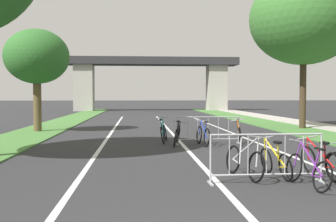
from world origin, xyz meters
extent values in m
cube|color=#477A38|center=(-6.74, 22.53, 0.03)|extent=(2.60, 55.06, 0.05)
cube|color=#477A38|center=(6.74, 22.53, 0.03)|extent=(2.60, 55.06, 0.05)
cube|color=#ADA89E|center=(9.14, 22.53, 0.04)|extent=(2.20, 55.06, 0.08)
cube|color=silver|center=(0.00, 15.93, 0.00)|extent=(0.14, 31.86, 0.01)
cube|color=silver|center=(2.99, 15.93, 0.00)|extent=(0.14, 31.86, 0.01)
cube|color=silver|center=(-2.99, 15.93, 0.00)|extent=(0.14, 31.86, 0.01)
cube|color=#2D2D30|center=(0.00, 45.51, 6.00)|extent=(21.04, 3.31, 0.90)
cube|color=#ADA89E|center=(-8.07, 45.51, 2.78)|extent=(2.26, 2.40, 5.55)
cube|color=#ADA89E|center=(8.07, 45.51, 2.78)|extent=(2.26, 2.40, 5.55)
cylinder|color=brown|center=(-6.75, 17.21, 1.30)|extent=(0.40, 0.40, 2.61)
ellipsoid|color=#2D6628|center=(-6.75, 17.21, 3.83)|extent=(3.25, 3.25, 2.76)
cylinder|color=#3D2D1E|center=(7.42, 17.94, 1.92)|extent=(0.36, 0.36, 3.84)
ellipsoid|color=#38702D|center=(7.42, 17.94, 6.05)|extent=(5.90, 5.90, 5.02)
cylinder|color=#ADADB2|center=(-0.18, 4.59, 0.53)|extent=(0.04, 0.04, 1.05)
cube|color=#ADADB2|center=(-0.18, 4.59, 0.01)|extent=(0.07, 0.44, 0.03)
cylinder|color=#ADADB2|center=(2.23, 4.63, 0.53)|extent=(0.04, 0.04, 1.05)
cube|color=#ADADB2|center=(2.23, 4.63, 0.01)|extent=(0.07, 0.44, 0.03)
cylinder|color=#ADADB2|center=(1.03, 4.61, 1.03)|extent=(2.41, 0.07, 0.04)
cylinder|color=#ADADB2|center=(1.03, 4.61, 0.18)|extent=(2.41, 0.07, 0.04)
cylinder|color=#ADADB2|center=(0.22, 4.60, 0.61)|extent=(0.02, 0.02, 0.87)
cylinder|color=#ADADB2|center=(0.63, 4.60, 0.61)|extent=(0.02, 0.02, 0.87)
cylinder|color=#ADADB2|center=(1.03, 4.61, 0.61)|extent=(0.02, 0.02, 0.87)
cylinder|color=#ADADB2|center=(1.43, 4.61, 0.61)|extent=(0.02, 0.02, 0.87)
cylinder|color=#ADADB2|center=(1.83, 4.62, 0.61)|extent=(0.02, 0.02, 0.87)
cylinder|color=#ADADB2|center=(-0.20, 11.46, 0.53)|extent=(0.04, 0.04, 1.05)
cube|color=#ADADB2|center=(-0.20, 11.46, 0.01)|extent=(0.09, 0.44, 0.03)
cylinder|color=#ADADB2|center=(2.21, 11.60, 0.53)|extent=(0.04, 0.04, 1.05)
cube|color=#ADADB2|center=(2.21, 11.60, 0.01)|extent=(0.09, 0.44, 0.03)
cylinder|color=#ADADB2|center=(1.00, 11.53, 1.03)|extent=(2.40, 0.18, 0.04)
cylinder|color=#ADADB2|center=(1.00, 11.53, 0.18)|extent=(2.40, 0.18, 0.04)
cylinder|color=#ADADB2|center=(0.20, 11.48, 0.61)|extent=(0.02, 0.02, 0.87)
cylinder|color=#ADADB2|center=(0.60, 11.50, 0.61)|extent=(0.02, 0.02, 0.87)
cylinder|color=#ADADB2|center=(1.00, 11.53, 0.61)|extent=(0.02, 0.02, 0.87)
cylinder|color=#ADADB2|center=(1.41, 11.55, 0.61)|extent=(0.02, 0.02, 0.87)
cylinder|color=#ADADB2|center=(1.81, 11.58, 0.61)|extent=(0.02, 0.02, 0.87)
torus|color=black|center=(-0.74, 11.58, 0.34)|extent=(0.27, 0.70, 0.68)
torus|color=black|center=(-0.57, 12.65, 0.34)|extent=(0.27, 0.70, 0.68)
cylinder|color=#197A7F|center=(-0.72, 12.10, 0.65)|extent=(0.10, 1.06, 0.65)
cylinder|color=#197A7F|center=(-0.74, 11.89, 0.60)|extent=(0.17, 0.11, 0.63)
cylinder|color=#197A7F|center=(-0.71, 11.75, 0.32)|extent=(0.09, 0.35, 0.08)
cylinder|color=#197A7F|center=(-0.63, 12.63, 0.65)|extent=(0.15, 0.07, 0.62)
cube|color=black|center=(-0.80, 11.86, 0.92)|extent=(0.14, 0.25, 0.07)
cylinder|color=#99999E|center=(-0.69, 12.62, 0.96)|extent=(0.45, 0.10, 0.11)
torus|color=black|center=(0.57, 5.69, 0.34)|extent=(0.29, 0.69, 0.67)
torus|color=black|center=(0.81, 4.64, 0.34)|extent=(0.29, 0.69, 0.67)
cylinder|color=#B7B7BC|center=(0.73, 5.20, 0.65)|extent=(0.36, 1.02, 0.66)
cylinder|color=#B7B7BC|center=(0.67, 5.40, 0.61)|extent=(0.12, 0.14, 0.66)
cylinder|color=#B7B7BC|center=(0.60, 5.52, 0.31)|extent=(0.10, 0.35, 0.08)
cylinder|color=#B7B7BC|center=(0.85, 4.68, 0.65)|extent=(0.12, 0.11, 0.63)
cube|color=black|center=(0.71, 5.45, 0.94)|extent=(0.16, 0.26, 0.06)
cylinder|color=#99999E|center=(0.88, 4.71, 0.96)|extent=(0.54, 0.15, 0.10)
torus|color=black|center=(1.80, 3.66, 0.31)|extent=(0.25, 0.63, 0.61)
torus|color=black|center=(1.65, 4.69, 0.31)|extent=(0.25, 0.63, 0.61)
cylinder|color=#662884|center=(1.79, 4.16, 0.59)|extent=(0.06, 1.02, 0.59)
cylinder|color=#662884|center=(1.81, 3.96, 0.53)|extent=(0.17, 0.10, 0.55)
cylinder|color=#662884|center=(1.77, 3.82, 0.29)|extent=(0.09, 0.34, 0.07)
cylinder|color=#662884|center=(1.72, 4.68, 0.59)|extent=(0.17, 0.07, 0.56)
cube|color=black|center=(1.87, 3.93, 0.80)|extent=(0.14, 0.25, 0.07)
cylinder|color=#99999E|center=(1.78, 4.66, 0.86)|extent=(0.52, 0.10, 0.14)
torus|color=black|center=(2.43, 4.44, 0.33)|extent=(0.20, 0.68, 0.67)
torus|color=black|center=(2.33, 5.48, 0.33)|extent=(0.20, 0.68, 0.67)
cylinder|color=red|center=(2.34, 4.93, 0.60)|extent=(0.21, 1.01, 0.57)
cylinder|color=red|center=(2.37, 4.74, 0.56)|extent=(0.12, 0.13, 0.55)
cylinder|color=red|center=(2.41, 4.61, 0.31)|extent=(0.05, 0.34, 0.08)
cylinder|color=red|center=(2.29, 5.45, 0.60)|extent=(0.12, 0.10, 0.54)
cube|color=black|center=(2.33, 4.70, 0.83)|extent=(0.13, 0.25, 0.06)
cylinder|color=#99999E|center=(2.26, 5.43, 0.87)|extent=(0.51, 0.07, 0.10)
torus|color=black|center=(0.78, 10.56, 0.34)|extent=(0.18, 0.69, 0.69)
torus|color=black|center=(0.67, 11.61, 0.34)|extent=(0.18, 0.69, 0.69)
cylinder|color=#1E389E|center=(0.75, 11.06, 0.62)|extent=(0.10, 1.03, 0.58)
cylinder|color=#1E389E|center=(0.77, 10.86, 0.59)|extent=(0.11, 0.12, 0.60)
cylinder|color=#1E389E|center=(0.76, 10.73, 0.32)|extent=(0.07, 0.34, 0.08)
cylinder|color=#1E389E|center=(0.70, 11.59, 0.62)|extent=(0.10, 0.09, 0.55)
cube|color=black|center=(0.80, 10.83, 0.89)|extent=(0.13, 0.25, 0.06)
cylinder|color=#99999E|center=(0.72, 11.56, 0.89)|extent=(0.44, 0.07, 0.07)
torus|color=black|center=(2.57, 4.65, 0.32)|extent=(0.26, 0.65, 0.64)
torus|color=black|center=(-0.35, 10.51, 0.34)|extent=(0.27, 0.69, 0.68)
torus|color=black|center=(-0.13, 11.57, 0.34)|extent=(0.27, 0.69, 0.68)
cylinder|color=black|center=(-0.21, 11.01, 0.60)|extent=(0.32, 1.03, 0.55)
cylinder|color=black|center=(-0.25, 10.81, 0.60)|extent=(0.12, 0.14, 0.64)
cylinder|color=black|center=(-0.32, 10.68, 0.31)|extent=(0.09, 0.35, 0.08)
cylinder|color=black|center=(-0.10, 11.54, 0.60)|extent=(0.11, 0.11, 0.52)
cube|color=black|center=(-0.21, 10.76, 0.92)|extent=(0.15, 0.26, 0.06)
cylinder|color=#99999E|center=(-0.07, 11.51, 0.86)|extent=(0.54, 0.14, 0.11)
torus|color=black|center=(2.23, 11.38, 0.33)|extent=(0.28, 0.68, 0.67)
torus|color=black|center=(2.46, 12.41, 0.33)|extent=(0.28, 0.68, 0.67)
cylinder|color=silver|center=(2.30, 11.88, 0.62)|extent=(0.18, 1.03, 0.62)
cylinder|color=silver|center=(2.26, 11.68, 0.61)|extent=(0.16, 0.10, 0.66)
cylinder|color=silver|center=(2.27, 11.54, 0.31)|extent=(0.11, 0.34, 0.08)
cylinder|color=silver|center=(2.42, 12.40, 0.62)|extent=(0.13, 0.07, 0.59)
cube|color=black|center=(2.20, 11.65, 0.94)|extent=(0.16, 0.26, 0.06)
cylinder|color=#99999E|center=(2.37, 12.38, 0.91)|extent=(0.48, 0.13, 0.10)
torus|color=black|center=(1.48, 4.71, 0.30)|extent=(0.20, 0.62, 0.61)
torus|color=black|center=(1.37, 5.67, 0.30)|extent=(0.20, 0.62, 0.61)
cylinder|color=gold|center=(1.39, 5.16, 0.58)|extent=(0.23, 0.93, 0.58)
cylinder|color=gold|center=(1.41, 4.98, 0.54)|extent=(0.12, 0.13, 0.57)
cylinder|color=gold|center=(1.47, 4.87, 0.28)|extent=(0.06, 0.31, 0.07)
cylinder|color=gold|center=(1.33, 5.64, 0.58)|extent=(0.12, 0.10, 0.56)
cube|color=black|center=(1.38, 4.94, 0.82)|extent=(0.13, 0.25, 0.06)
cylinder|color=#99999E|center=(1.29, 5.61, 0.85)|extent=(0.45, 0.08, 0.09)
torus|color=black|center=(2.24, 11.62, 0.34)|extent=(0.29, 0.69, 0.67)
torus|color=black|center=(2.02, 10.66, 0.34)|extent=(0.29, 0.69, 0.67)
cylinder|color=orange|center=(2.09, 11.18, 0.65)|extent=(0.34, 0.92, 0.65)
cylinder|color=orange|center=(2.14, 11.36, 0.58)|extent=(0.13, 0.14, 0.59)
cylinder|color=orange|center=(2.21, 11.47, 0.31)|extent=(0.09, 0.32, 0.08)
cylinder|color=orange|center=(1.98, 10.70, 0.65)|extent=(0.13, 0.11, 0.63)
cube|color=black|center=(2.10, 11.40, 0.87)|extent=(0.16, 0.26, 0.07)
cylinder|color=#99999E|center=(1.94, 10.73, 0.96)|extent=(0.51, 0.14, 0.11)
camera|label=1|loc=(-1.70, -3.69, 1.85)|focal=43.16mm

